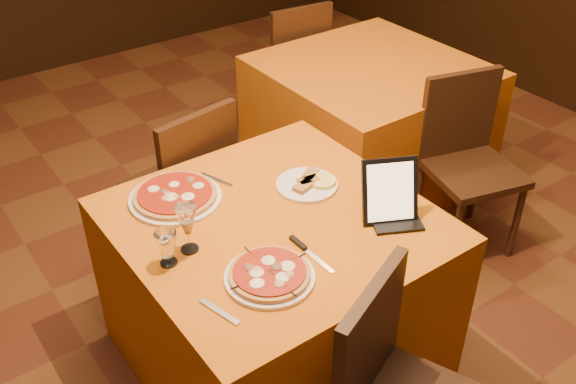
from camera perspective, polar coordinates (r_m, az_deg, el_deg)
floor at (r=3.00m, az=-0.78°, el=-12.27°), size 6.00×7.00×0.01m
main_table at (r=2.64m, az=-1.15°, el=-8.87°), size 1.10×1.10×0.75m
side_table at (r=3.82m, az=7.08°, el=5.97°), size 1.10×1.10×0.75m
chair_main_far at (r=3.14m, az=-9.68°, el=0.60°), size 0.49×0.49×0.91m
chair_side_near at (r=3.33m, az=16.14°, el=1.78°), size 0.44×0.44×0.91m
chair_side_far at (r=4.34m, az=-0.13°, el=11.11°), size 0.47×0.47×0.91m
pizza_near at (r=2.13m, az=-1.66°, el=-7.40°), size 0.30×0.30×0.03m
pizza_far at (r=2.52m, az=-9.99°, el=-0.40°), size 0.36×0.36×0.03m
cutlet_dish at (r=2.56m, az=1.67°, el=0.74°), size 0.25×0.25×0.03m
wine_glass at (r=2.22m, az=-8.92°, el=-3.20°), size 0.07×0.07×0.19m
water_glass at (r=2.19m, az=-10.71°, el=-4.94°), size 0.08×0.08×0.13m
tablet at (r=2.36m, az=9.04°, el=0.12°), size 0.23×0.18×0.24m
knife at (r=2.22m, az=2.25°, el=-5.75°), size 0.02×0.21×0.01m
fork_near at (r=2.04m, az=-6.13°, el=-10.53°), size 0.06×0.16×0.01m
fork_far at (r=2.62m, az=-6.40°, el=1.10°), size 0.07×0.16×0.01m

